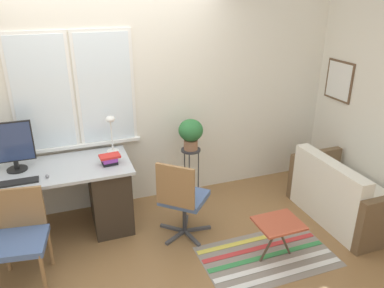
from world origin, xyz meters
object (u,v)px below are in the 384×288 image
at_px(book_stack, 110,159).
at_px(desk_chair_wooden, 20,235).
at_px(keyboard, 18,182).
at_px(folding_stool, 278,225).
at_px(office_chair_swivel, 182,198).
at_px(potted_plant, 191,132).
at_px(plant_stand, 191,157).
at_px(couch_loveseat, 343,197).
at_px(mouse, 47,176).
at_px(monitor, 13,146).
at_px(desk_lamp, 111,127).

height_order(book_stack, desk_chair_wooden, book_stack).
relative_size(keyboard, folding_stool, 0.85).
relative_size(office_chair_swivel, potted_plant, 2.45).
distance_m(plant_stand, potted_plant, 0.32).
height_order(keyboard, couch_loveseat, keyboard).
bearing_deg(office_chair_swivel, desk_chair_wooden, 45.59).
height_order(mouse, book_stack, book_stack).
xyz_separation_m(mouse, plant_stand, (1.59, 0.31, -0.19)).
distance_m(keyboard, book_stack, 0.88).
xyz_separation_m(monitor, office_chair_swivel, (1.54, -0.61, -0.56)).
relative_size(couch_loveseat, folding_stool, 2.94).
relative_size(keyboard, couch_loveseat, 0.29).
relative_size(book_stack, desk_chair_wooden, 0.26).
relative_size(keyboard, desk_lamp, 0.87).
distance_m(book_stack, office_chair_swivel, 0.85).
distance_m(desk_lamp, office_chair_swivel, 1.10).
relative_size(book_stack, office_chair_swivel, 0.24).
xyz_separation_m(mouse, desk_chair_wooden, (-0.27, -0.42, -0.33)).
relative_size(book_stack, folding_stool, 0.51).
xyz_separation_m(desk_lamp, potted_plant, (0.89, -0.10, -0.14)).
height_order(keyboard, plant_stand, keyboard).
bearing_deg(book_stack, mouse, -171.63).
bearing_deg(desk_lamp, office_chair_swivel, -52.91).
xyz_separation_m(potted_plant, folding_stool, (0.43, -1.28, -0.55)).
relative_size(mouse, plant_stand, 0.08).
distance_m(keyboard, folding_stool, 2.50).
distance_m(book_stack, plant_stand, 1.02).
xyz_separation_m(monitor, potted_plant, (1.87, 0.03, -0.11)).
height_order(monitor, desk_chair_wooden, monitor).
bearing_deg(keyboard, mouse, 5.05).
distance_m(monitor, keyboard, 0.39).
distance_m(monitor, plant_stand, 1.92).
distance_m(keyboard, office_chair_swivel, 1.58).
xyz_separation_m(plant_stand, folding_stool, (0.43, -1.28, -0.23)).
distance_m(mouse, desk_chair_wooden, 0.60).
bearing_deg(potted_plant, office_chair_swivel, -117.51).
bearing_deg(monitor, desk_chair_wooden, -89.14).
xyz_separation_m(book_stack, desk_chair_wooden, (-0.89, -0.51, -0.37)).
height_order(desk_chair_wooden, plant_stand, desk_chair_wooden).
xyz_separation_m(desk_lamp, book_stack, (-0.08, -0.32, -0.23)).
xyz_separation_m(office_chair_swivel, couch_loveseat, (1.84, -0.29, -0.21)).
relative_size(desk_lamp, office_chair_swivel, 0.46).
distance_m(mouse, plant_stand, 1.63).
xyz_separation_m(desk_chair_wooden, folding_stool, (2.29, -0.56, -0.08)).
height_order(keyboard, mouse, mouse).
height_order(mouse, folding_stool, mouse).
relative_size(desk_lamp, potted_plant, 1.13).
bearing_deg(monitor, mouse, -44.68).
relative_size(monitor, mouse, 8.54).
xyz_separation_m(book_stack, office_chair_swivel, (0.64, -0.42, -0.35)).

